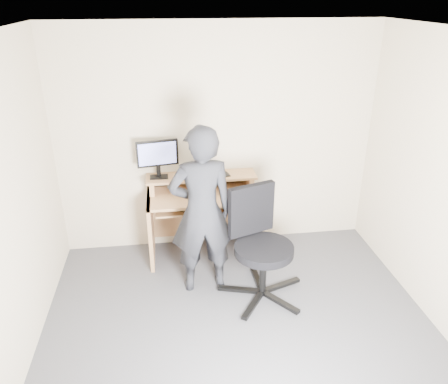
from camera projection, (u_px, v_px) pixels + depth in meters
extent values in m
plane|color=#49494E|center=(243.00, 343.00, 3.74)|extent=(3.50, 3.50, 0.00)
cube|color=beige|center=(218.00, 141.00, 4.79)|extent=(3.50, 0.02, 2.50)
cube|color=white|center=(251.00, 35.00, 2.69)|extent=(3.50, 3.50, 0.02)
cube|color=tan|center=(151.00, 228.00, 4.79)|extent=(0.04, 0.60, 0.75)
cube|color=tan|center=(255.00, 221.00, 4.93)|extent=(0.04, 0.60, 0.75)
cube|color=tan|center=(203.00, 196.00, 4.71)|extent=(1.20, 0.60, 0.03)
cube|color=tan|center=(204.00, 207.00, 4.68)|extent=(1.02, 0.38, 0.02)
cube|color=tan|center=(152.00, 185.00, 4.74)|extent=(0.05, 0.28, 0.15)
cube|color=tan|center=(250.00, 180.00, 4.87)|extent=(0.05, 0.28, 0.15)
cube|color=tan|center=(201.00, 176.00, 4.78)|extent=(1.20, 0.30, 0.02)
cube|color=tan|center=(201.00, 209.00, 5.10)|extent=(1.20, 0.03, 0.65)
cube|color=black|center=(159.00, 177.00, 4.72)|extent=(0.19, 0.12, 0.01)
cube|color=black|center=(159.00, 170.00, 4.70)|extent=(0.04, 0.04, 0.12)
cube|color=black|center=(157.00, 153.00, 4.60)|extent=(0.44, 0.11, 0.28)
cube|color=#8F97F7|center=(157.00, 154.00, 4.58)|extent=(0.39, 0.07, 0.24)
cube|color=black|center=(200.00, 165.00, 4.77)|extent=(0.07, 0.13, 0.20)
cylinder|color=silver|center=(206.00, 168.00, 4.72)|extent=(0.09, 0.09, 0.19)
cube|color=black|center=(226.00, 174.00, 4.79)|extent=(0.09, 0.14, 0.01)
cube|color=black|center=(189.00, 178.00, 4.66)|extent=(0.06, 0.05, 0.03)
torus|color=silver|center=(183.00, 174.00, 4.78)|extent=(0.18, 0.18, 0.06)
cube|color=black|center=(201.00, 205.00, 4.65)|extent=(0.46, 0.18, 0.03)
ellipsoid|color=black|center=(242.00, 194.00, 4.66)|extent=(0.11, 0.08, 0.04)
cube|color=black|center=(281.00, 285.00, 4.40)|extent=(0.42, 0.20, 0.03)
cube|color=black|center=(257.00, 278.00, 4.51)|extent=(0.07, 0.43, 0.03)
cube|color=black|center=(239.00, 290.00, 4.34)|extent=(0.43, 0.17, 0.03)
cube|color=black|center=(253.00, 305.00, 4.12)|extent=(0.29, 0.39, 0.03)
cube|color=black|center=(280.00, 302.00, 4.16)|extent=(0.31, 0.37, 0.03)
cylinder|color=black|center=(263.00, 272.00, 4.21)|extent=(0.07, 0.07, 0.45)
cylinder|color=black|center=(264.00, 250.00, 4.10)|extent=(0.56, 0.56, 0.08)
cube|color=black|center=(251.00, 209.00, 4.17)|extent=(0.47, 0.22, 0.51)
imported|color=black|center=(202.00, 212.00, 4.12)|extent=(0.65, 0.45, 1.70)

